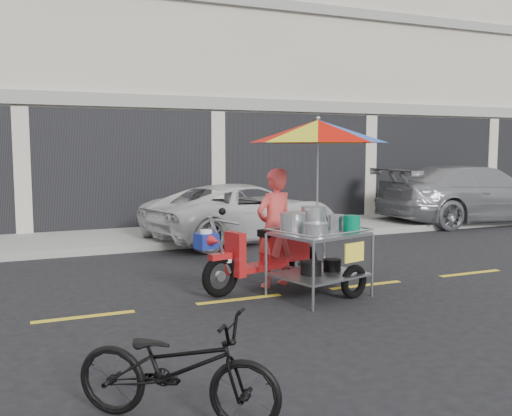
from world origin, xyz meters
name	(u,v)px	position (x,y,z in m)	size (l,w,h in m)	color
ground	(366,285)	(0.00, 0.00, 0.00)	(90.00, 90.00, 0.00)	black
sidewalk	(232,231)	(0.00, 5.50, 0.07)	(45.00, 3.00, 0.15)	gray
shophouse_block	(256,80)	(2.82, 10.59, 4.24)	(36.00, 8.11, 10.40)	beige
centerline	(366,285)	(0.00, 0.00, 0.00)	(42.00, 0.10, 0.01)	gold
white_pickup	(244,212)	(-0.06, 4.58, 0.62)	(2.05, 4.46, 1.24)	silver
silver_pickup	(474,194)	(6.60, 4.70, 0.77)	(2.17, 5.34, 1.55)	#96979C
near_bicycle	(177,368)	(-3.68, -2.99, 0.42)	(0.55, 1.58, 0.83)	black
food_vendor_rig	(301,183)	(-1.06, 0.05, 1.54)	(2.79, 2.30, 2.45)	black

